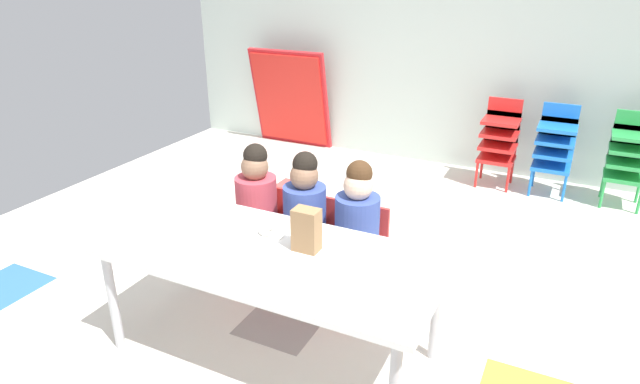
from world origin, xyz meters
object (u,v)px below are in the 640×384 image
object	(u,v)px
folded_activity_table	(290,99)
kid_chair_blue_stack	(555,144)
kid_chair_red_stack	(500,137)
paper_plate_near_edge	(268,234)
seated_child_far_right	(358,221)
donut_powdered_on_plate	(268,231)
kid_chair_green_stack	(629,154)
seated_child_near_camera	(257,200)
craft_table	(270,260)
seated_child_middle_seat	(305,210)
paper_bag_brown	(306,230)

from	to	relation	value
folded_activity_table	kid_chair_blue_stack	bearing A→B (deg)	-3.80
kid_chair_red_stack	paper_plate_near_edge	bearing A→B (deg)	-104.55
seated_child_far_right	kid_chair_blue_stack	bearing A→B (deg)	69.28
kid_chair_blue_stack	donut_powdered_on_plate	size ratio (longest dim) A/B	7.72
kid_chair_green_stack	folded_activity_table	bearing A→B (deg)	176.85
kid_chair_blue_stack	seated_child_near_camera	bearing A→B (deg)	-123.66
kid_chair_red_stack	seated_child_near_camera	bearing A→B (deg)	-115.04
craft_table	paper_plate_near_edge	distance (m)	0.19
seated_child_near_camera	paper_plate_near_edge	size ratio (longest dim) A/B	5.10
paper_plate_near_edge	craft_table	bearing A→B (deg)	-55.86
seated_child_middle_seat	paper_bag_brown	size ratio (longest dim) A/B	4.17
craft_table	kid_chair_red_stack	size ratio (longest dim) A/B	2.14
kid_chair_blue_stack	donut_powdered_on_plate	distance (m)	3.11
seated_child_far_right	kid_chair_red_stack	size ratio (longest dim) A/B	1.15
seated_child_middle_seat	kid_chair_green_stack	distance (m)	3.00
seated_child_near_camera	paper_plate_near_edge	xyz separation A→B (m)	(0.37, -0.47, 0.07)
kid_chair_red_stack	kid_chair_green_stack	distance (m)	1.05
kid_chair_red_stack	kid_chair_blue_stack	distance (m)	0.47
seated_child_near_camera	seated_child_middle_seat	size ratio (longest dim) A/B	1.00
kid_chair_blue_stack	paper_plate_near_edge	xyz separation A→B (m)	(-1.21, -2.86, 0.16)
craft_table	paper_bag_brown	bearing A→B (deg)	29.81
seated_child_far_right	folded_activity_table	xyz separation A→B (m)	(-1.87, 2.57, -0.02)
kid_chair_blue_stack	paper_bag_brown	size ratio (longest dim) A/B	3.64
seated_child_near_camera	donut_powdered_on_plate	bearing A→B (deg)	-51.93
seated_child_near_camera	kid_chair_blue_stack	size ratio (longest dim) A/B	1.15
kid_chair_green_stack	paper_plate_near_edge	bearing A→B (deg)	-122.12
craft_table	paper_plate_near_edge	size ratio (longest dim) A/B	9.52
kid_chair_red_stack	kid_chair_blue_stack	size ratio (longest dim) A/B	1.00
seated_child_far_right	paper_bag_brown	xyz separation A→B (m)	(-0.06, -0.53, 0.17)
paper_bag_brown	craft_table	bearing A→B (deg)	-150.19
craft_table	kid_chair_green_stack	size ratio (longest dim) A/B	2.14
kid_chair_red_stack	kid_chair_green_stack	size ratio (longest dim) A/B	1.00
kid_chair_green_stack	folded_activity_table	distance (m)	3.36
folded_activity_table	kid_chair_red_stack	bearing A→B (deg)	-4.58
kid_chair_green_stack	kid_chair_red_stack	bearing A→B (deg)	180.00
craft_table	seated_child_far_right	world-z (taller)	seated_child_far_right
kid_chair_red_stack	folded_activity_table	distance (m)	2.31
seated_child_middle_seat	paper_plate_near_edge	bearing A→B (deg)	-86.52
kid_chair_red_stack	paper_bag_brown	bearing A→B (deg)	-99.44
kid_chair_red_stack	kid_chair_green_stack	bearing A→B (deg)	0.00
craft_table	kid_chair_red_stack	distance (m)	3.07
folded_activity_table	paper_plate_near_edge	distance (m)	3.42
seated_child_near_camera	paper_bag_brown	size ratio (longest dim) A/B	4.17
kid_chair_blue_stack	paper_bag_brown	xyz separation A→B (m)	(-0.96, -2.91, 0.27)
seated_child_far_right	kid_chair_red_stack	xyz separation A→B (m)	(0.43, 2.38, -0.10)
paper_bag_brown	donut_powdered_on_plate	distance (m)	0.28
craft_table	donut_powdered_on_plate	distance (m)	0.19
kid_chair_blue_stack	kid_chair_green_stack	bearing A→B (deg)	0.00
seated_child_near_camera	seated_child_far_right	size ratio (longest dim) A/B	1.00
folded_activity_table	donut_powdered_on_plate	distance (m)	3.42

